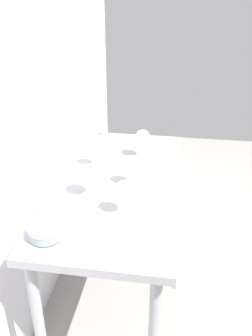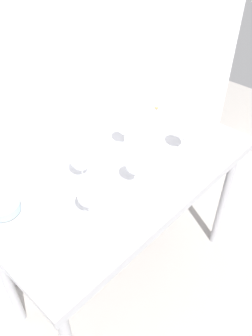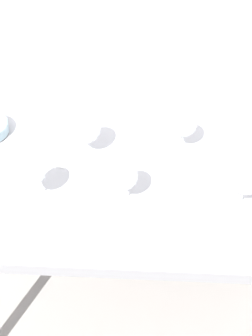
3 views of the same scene
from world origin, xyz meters
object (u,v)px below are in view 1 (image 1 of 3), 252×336
wine_glass_near_right (143,138)px  decanter_funnel (101,139)px  wine_glass_near_center (134,164)px  tasting_bowl (46,232)px  tasting_sheet_upper (71,210)px  wine_glass_near_left (125,191)px  wine_glass_far_left (88,174)px  wine_glass_far_right (97,147)px

wine_glass_near_right → decanter_funnel: size_ratio=1.37×
wine_glass_near_center → tasting_bowl: (-0.51, 0.30, -0.09)m
tasting_sheet_upper → decanter_funnel: bearing=12.9°
wine_glass_near_left → tasting_sheet_upper: wine_glass_near_left is taller
wine_glass_far_left → wine_glass_near_left: 0.25m
wine_glass_near_center → wine_glass_near_left: (-0.28, 0.00, 0.00)m
wine_glass_near_right → tasting_bowl: size_ratio=1.24×
tasting_sheet_upper → decanter_funnel: 0.80m
wine_glass_far_right → wine_glass_near_center: 0.31m
wine_glass_far_right → tasting_bowl: size_ratio=1.18×
wine_glass_far_left → tasting_bowl: bearing=166.4°
wine_glass_near_left → decanter_funnel: wine_glass_near_left is taller
wine_glass_near_right → wine_glass_far_left: bearing=156.8°
wine_glass_far_right → wine_glass_near_center: same height
tasting_bowl → wine_glass_near_right: bearing=-19.3°
wine_glass_near_left → decanter_funnel: 0.85m
wine_glass_far_right → decanter_funnel: wine_glass_far_right is taller
tasting_sheet_upper → wine_glass_near_right: bearing=-11.7°
wine_glass_far_left → tasting_sheet_upper: wine_glass_far_left is taller
wine_glass_far_right → tasting_sheet_upper: 0.49m
tasting_sheet_upper → tasting_bowl: bearing=-179.9°
wine_glass_far_right → wine_glass_near_left: bearing=-152.8°
wine_glass_far_right → tasting_bowl: bearing=175.4°
wine_glass_near_left → tasting_bowl: size_ratio=1.20×
tasting_sheet_upper → tasting_bowl: size_ratio=1.52×
wine_glass_near_right → wine_glass_far_right: bearing=124.9°
wine_glass_near_center → wine_glass_near_left: size_ratio=0.98×
wine_glass_far_right → wine_glass_near_right: 0.30m
wine_glass_near_center → decanter_funnel: 0.60m
wine_glass_far_left → tasting_sheet_upper: (-0.15, 0.05, -0.11)m
tasting_bowl → decanter_funnel: decanter_funnel is taller
decanter_funnel → tasting_bowl: bearing=179.7°
wine_glass_near_right → wine_glass_near_left: (-0.64, 0.01, -0.00)m
wine_glass_near_center → wine_glass_near_right: size_ratio=0.95×
wine_glass_far_right → wine_glass_near_right: (0.17, -0.25, 0.01)m
decanter_funnel → wine_glass_far_left: bearing=-172.6°
wine_glass_near_right → tasting_sheet_upper: 0.72m
tasting_sheet_upper → wine_glass_near_center: bearing=-31.8°
wine_glass_near_right → tasting_bowl: 0.93m
wine_glass_near_left → tasting_bowl: (-0.23, 0.30, -0.10)m
wine_glass_far_right → tasting_sheet_upper: (-0.48, 0.02, -0.12)m
wine_glass_far_right → decanter_funnel: 0.34m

